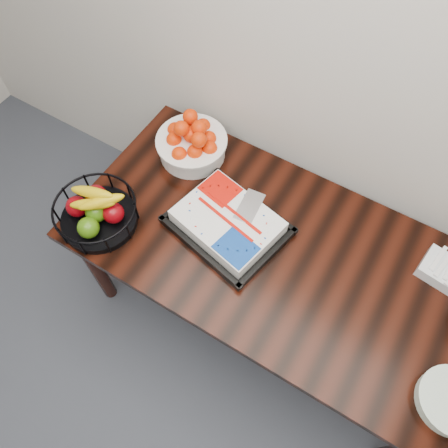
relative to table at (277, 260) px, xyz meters
The scene contains 4 objects.
table is the anchor object (origin of this frame).
cake_tray 0.28m from the table, behind, with size 0.54×0.46×0.10m.
tangerine_bowl 0.68m from the table, 157.26° to the left, with size 0.34×0.34×0.21m.
fruit_basket 0.81m from the table, 159.56° to the right, with size 0.35×0.35×0.19m.
Camera 1 is at (0.23, 1.17, 2.41)m, focal length 35.00 mm.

